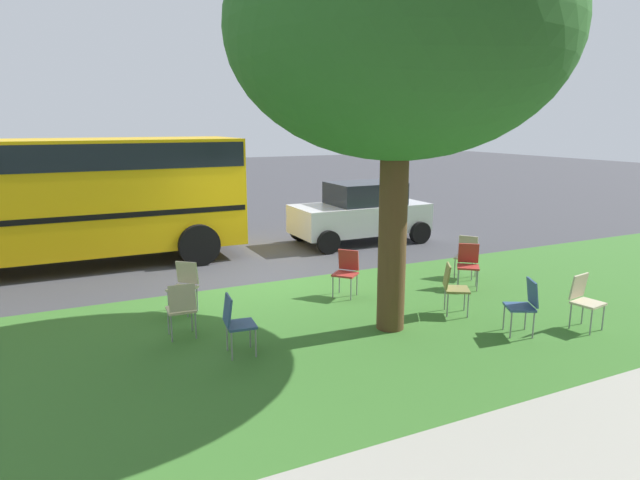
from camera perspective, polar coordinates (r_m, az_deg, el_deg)
ground at (r=11.59m, az=-6.14°, el=-4.20°), size 80.00×80.00×0.00m
grass_verge at (r=8.80m, az=1.03°, el=-9.48°), size 48.00×6.00×0.01m
street_tree at (r=8.52m, az=8.14°, el=20.62°), size 5.03×5.03×6.40m
chair_0 at (r=9.72m, az=25.76°, el=-5.39°), size 0.48×0.49×0.88m
chair_1 at (r=10.41m, az=2.77°, el=-3.06°), size 0.59×0.59×0.88m
chair_2 at (r=9.10m, az=20.50°, el=-6.09°), size 0.56×0.56×0.88m
chair_3 at (r=9.69m, az=13.64°, el=-4.55°), size 0.57×0.57×0.88m
chair_4 at (r=11.32m, az=15.16°, el=-2.24°), size 0.58×0.59×0.88m
chair_5 at (r=7.89m, az=-8.78°, el=-8.23°), size 0.46×0.46×0.88m
chair_6 at (r=9.81m, az=-13.92°, el=-4.37°), size 0.59×0.59×0.88m
chair_7 at (r=12.09m, az=15.01°, el=-1.33°), size 0.58×0.58×0.88m
chair_8 at (r=8.63m, az=-14.19°, el=-6.67°), size 0.44×0.44×0.88m
parked_car at (r=15.09m, az=4.30°, el=2.90°), size 3.70×1.92×1.65m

